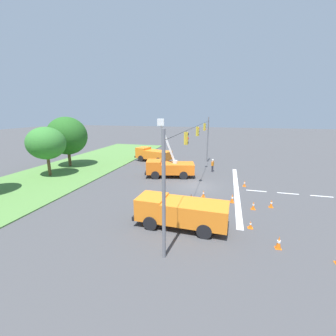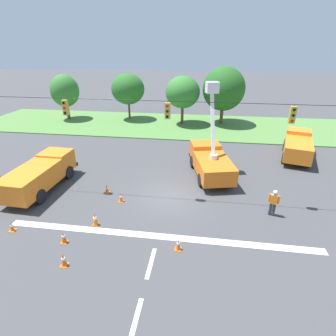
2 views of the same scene
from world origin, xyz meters
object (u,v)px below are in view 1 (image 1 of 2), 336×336
Objects in this scene: utility_truck_support_near at (153,154)px; utility_truck_support_far at (181,211)px; traffic_cone_mid_left at (232,198)px; traffic_cone_foreground_right at (203,194)px; traffic_cone_far_left at (191,197)px; tree_centre at (46,143)px; utility_truck_bucket_lift at (169,166)px; traffic_cone_foreground_left at (251,225)px; road_worker at (213,165)px; traffic_cone_mid_right at (245,184)px; tree_east at (67,136)px; traffic_cone_lane_edge_b at (271,204)px; traffic_cone_far_right at (253,205)px; traffic_cone_near_bucket at (279,242)px.

utility_truck_support_near reaches higher than utility_truck_support_far.
traffic_cone_foreground_right is at bearing 74.62° from traffic_cone_mid_left.
traffic_cone_foreground_right is 1.67m from traffic_cone_far_left.
tree_centre is 0.87× the size of utility_truck_bucket_lift.
tree_centre reaches higher than traffic_cone_foreground_left.
traffic_cone_mid_left is at bearing -166.63° from road_worker.
utility_truck_bucket_lift is 10.63× the size of traffic_cone_mid_right.
utility_truck_support_far is at bearing 171.31° from traffic_cone_foreground_right.
traffic_cone_mid_left is (-8.22, -23.48, -4.17)m from tree_east.
traffic_cone_mid_right reaches higher than traffic_cone_foreground_right.
utility_truck_support_near is at bearing 35.10° from traffic_cone_foreground_right.
road_worker reaches higher than traffic_cone_lane_edge_b.
utility_truck_bucket_lift is 10.23× the size of traffic_cone_far_right.
utility_truck_support_far reaches higher than traffic_cone_near_bucket.
traffic_cone_foreground_left is at bearing -143.52° from traffic_cone_foreground_right.
road_worker is 2.62× the size of traffic_cone_mid_right.
traffic_cone_far_left is at bearing -151.20° from utility_truck_bucket_lift.
tree_east is 13.20m from utility_truck_support_near.
tree_centre is 25.12m from traffic_cone_foreground_left.
traffic_cone_foreground_left is 0.71× the size of traffic_cone_near_bucket.
traffic_cone_far_left is (-3.65, -18.79, -3.87)m from tree_centre.
traffic_cone_mid_right is (-5.43, -3.87, -0.67)m from road_worker.
utility_truck_support_far is 9.42× the size of traffic_cone_far_left.
traffic_cone_near_bucket reaches higher than traffic_cone_foreground_right.
tree_east is at bearing 11.12° from tree_centre.
traffic_cone_near_bucket is 1.16× the size of traffic_cone_far_right.
traffic_cone_lane_edge_b is at bearing -160.75° from traffic_cone_mid_right.
traffic_cone_foreground_right is 0.80× the size of traffic_cone_mid_left.
utility_truck_bucket_lift is at bearing 48.97° from traffic_cone_mid_left.
utility_truck_bucket_lift is 8.69× the size of traffic_cone_mid_left.
utility_truck_support_far is 6.39m from traffic_cone_foreground_right.
road_worker reaches higher than traffic_cone_far_left.
traffic_cone_mid_right is 0.96× the size of traffic_cone_far_left.
traffic_cone_foreground_right is at bearing -36.40° from traffic_cone_far_left.
traffic_cone_foreground_right is 9.05m from traffic_cone_near_bucket.
tree_centre is at bearing 72.36° from traffic_cone_foreground_left.
utility_truck_support_far is 9.42× the size of traffic_cone_far_right.
road_worker reaches higher than traffic_cone_mid_right.
traffic_cone_near_bucket is 1.16× the size of traffic_cone_far_left.
traffic_cone_mid_left reaches higher than traffic_cone_foreground_left.
traffic_cone_near_bucket is (-21.35, -15.10, -0.79)m from utility_truck_support_near.
tree_east is 1.14× the size of utility_truck_support_near.
traffic_cone_foreground_left is at bearing -128.59° from traffic_cone_far_left.
tree_centre is at bearing 139.59° from utility_truck_support_near.
utility_truck_support_near reaches higher than traffic_cone_mid_left.
utility_truck_bucket_lift is 12.19m from traffic_cone_far_right.
utility_truck_support_near is 22.11m from utility_truck_support_far.
tree_east is 10.38× the size of traffic_cone_lane_edge_b.
tree_centre is 7.53× the size of traffic_cone_mid_left.
utility_truck_bucket_lift is at bearing -95.61° from tree_east.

